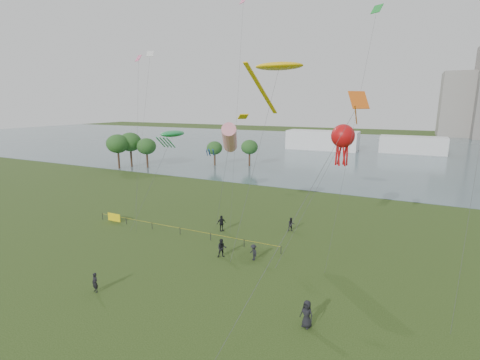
% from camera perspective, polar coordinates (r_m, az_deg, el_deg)
% --- Properties ---
extents(ground_plane, '(400.00, 400.00, 0.00)m').
position_cam_1_polar(ground_plane, '(25.33, -10.77, -22.64)').
color(ground_plane, '#203410').
extents(lake, '(400.00, 120.00, 0.08)m').
position_cam_1_polar(lake, '(117.97, 19.53, 4.70)').
color(lake, slate).
rests_on(lake, ground_plane).
extents(building_low, '(16.00, 18.00, 28.00)m').
position_cam_1_polar(building_low, '(185.37, 32.43, 10.41)').
color(building_low, gray).
rests_on(building_low, ground_plane).
extents(pavilion_left, '(22.00, 8.00, 6.00)m').
position_cam_1_polar(pavilion_left, '(114.68, 13.35, 6.37)').
color(pavilion_left, white).
rests_on(pavilion_left, ground_plane).
extents(pavilion_right, '(18.00, 7.00, 5.00)m').
position_cam_1_polar(pavilion_right, '(115.01, 26.45, 5.17)').
color(pavilion_right, silver).
rests_on(pavilion_right, ground_plane).
extents(trees, '(29.84, 20.27, 7.96)m').
position_cam_1_polar(trees, '(82.29, -13.52, 5.65)').
color(trees, '#3C281B').
rests_on(trees, ground_plane).
extents(fence, '(24.07, 0.07, 1.05)m').
position_cam_1_polar(fence, '(43.81, -16.39, -6.60)').
color(fence, black).
rests_on(fence, ground_plane).
extents(spectator_a, '(1.12, 1.05, 1.83)m').
position_cam_1_polar(spectator_a, '(33.94, -3.00, -11.11)').
color(spectator_a, black).
rests_on(spectator_a, ground_plane).
extents(spectator_b, '(1.16, 1.06, 1.56)m').
position_cam_1_polar(spectator_b, '(33.39, 2.23, -11.77)').
color(spectator_b, black).
rests_on(spectator_b, ground_plane).
extents(spectator_c, '(1.00, 1.17, 1.88)m').
position_cam_1_polar(spectator_c, '(40.48, -3.08, -7.10)').
color(spectator_c, black).
rests_on(spectator_c, ground_plane).
extents(spectator_d, '(1.07, 0.86, 1.89)m').
position_cam_1_polar(spectator_d, '(24.85, 10.90, -20.78)').
color(spectator_d, black).
rests_on(spectator_d, ground_plane).
extents(spectator_f, '(0.63, 0.46, 1.58)m').
position_cam_1_polar(spectator_f, '(30.47, -22.70, -15.27)').
color(spectator_f, black).
rests_on(spectator_f, ground_plane).
extents(spectator_g, '(1.00, 0.95, 1.62)m').
position_cam_1_polar(spectator_g, '(40.85, 8.40, -7.23)').
color(spectator_g, black).
rests_on(spectator_g, ground_plane).
extents(kite_stingray, '(4.77, 9.97, 18.35)m').
position_cam_1_polar(kite_stingray, '(35.10, 6.32, 17.96)').
color(kite_stingray, '#3F3F42').
extents(kite_windsock, '(4.15, 4.94, 12.53)m').
position_cam_1_polar(kite_windsock, '(39.11, -1.74, 6.90)').
color(kite_windsock, '#3F3F42').
extents(kite_creature, '(2.34, 11.28, 10.96)m').
position_cam_1_polar(kite_creature, '(47.49, -11.03, 7.43)').
color(kite_creature, '#3F3F42').
extents(kite_octopus, '(5.10, 8.59, 12.54)m').
position_cam_1_polar(kite_octopus, '(35.32, 16.52, 6.84)').
color(kite_octopus, '#3F3F42').
extents(kite_delta, '(6.16, 12.38, 15.33)m').
position_cam_1_polar(kite_delta, '(25.41, 18.01, 10.59)').
color(kite_delta, '#3F3F42').
extents(small_kites, '(37.43, 11.31, 7.22)m').
position_cam_1_polar(small_kites, '(38.44, 1.54, 23.12)').
color(small_kites, white).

